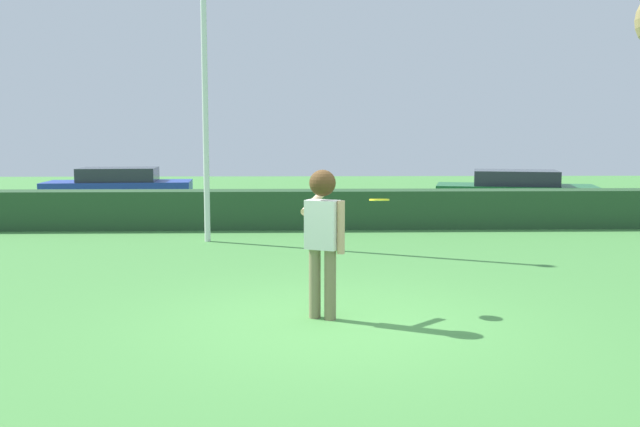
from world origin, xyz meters
The scene contains 7 objects.
ground_plane centered at (0.00, 0.00, 0.00)m, with size 60.00×60.00×0.00m, color #498C41.
person centered at (-0.16, 0.20, 1.11)m, with size 0.52×0.83×1.78m.
frisbee centered at (0.57, 0.76, 1.37)m, with size 0.25×0.25×0.05m.
lamppost centered at (-2.35, 6.36, 3.61)m, with size 0.24×0.24×6.57m.
hedge_row centered at (0.00, 8.42, 0.45)m, with size 26.51×0.90×0.90m, color #284C2B.
parked_car_blue centered at (-5.80, 12.70, 0.69)m, with size 4.34×2.11×1.25m.
parked_car_green centered at (5.45, 10.74, 0.69)m, with size 4.49×2.67×1.25m.
Camera 1 is at (-0.43, -7.82, 2.16)m, focal length 38.66 mm.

